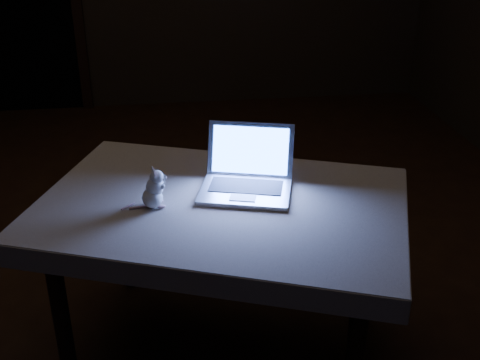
{
  "coord_description": "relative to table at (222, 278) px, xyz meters",
  "views": [
    {
      "loc": [
        0.01,
        -2.52,
        1.71
      ],
      "look_at": [
        0.28,
        -0.57,
        0.74
      ],
      "focal_mm": 45.0,
      "sensor_mm": 36.0,
      "label": 1
    }
  ],
  "objects": [
    {
      "name": "laptop",
      "position": [
        0.1,
        0.05,
        0.45
      ],
      "size": [
        0.4,
        0.37,
        0.23
      ],
      "primitive_type": null,
      "rotation": [
        0.0,
        0.0,
        -0.27
      ],
      "color": "#BBBBC0",
      "rests_on": "tablecloth"
    },
    {
      "name": "plush_mouse",
      "position": [
        -0.25,
        -0.0,
        0.41
      ],
      "size": [
        0.14,
        0.14,
        0.15
      ],
      "primitive_type": null,
      "rotation": [
        0.0,
        0.0,
        -0.37
      ],
      "color": "silver",
      "rests_on": "tablecloth"
    },
    {
      "name": "floor",
      "position": [
        -0.2,
        0.6,
        -0.33
      ],
      "size": [
        5.0,
        5.0,
        0.0
      ],
      "primitive_type": "plane",
      "color": "black",
      "rests_on": "ground"
    },
    {
      "name": "tablecloth",
      "position": [
        -0.09,
        0.05,
        0.3
      ],
      "size": [
        1.46,
        1.11,
        0.08
      ],
      "primitive_type": null,
      "rotation": [
        0.0,
        0.0,
        -0.18
      ],
      "color": "#BDAD99",
      "rests_on": "table"
    },
    {
      "name": "table",
      "position": [
        0.0,
        0.0,
        0.0
      ],
      "size": [
        1.44,
        1.18,
        0.66
      ],
      "primitive_type": null,
      "rotation": [
        0.0,
        0.0,
        -0.36
      ],
      "color": "black",
      "rests_on": "floor"
    }
  ]
}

